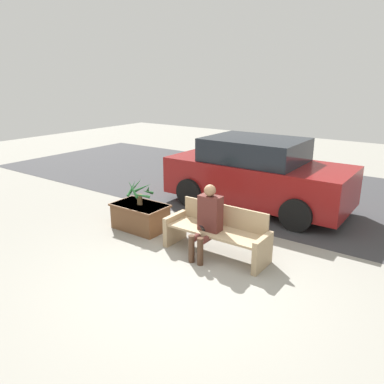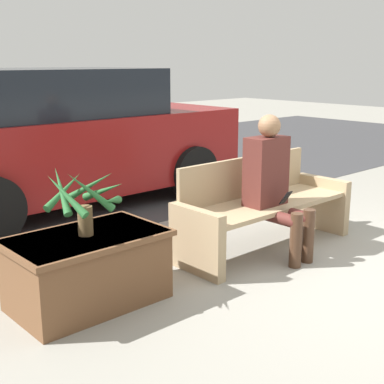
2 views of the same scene
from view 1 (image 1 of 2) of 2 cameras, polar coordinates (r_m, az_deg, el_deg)
name	(u,v)px [view 1 (image 1 of 2)]	position (r m, az deg, el deg)	size (l,w,h in m)	color
ground_plane	(191,280)	(5.82, -0.08, -13.21)	(30.00, 30.00, 0.00)	gray
road_surface	(308,195)	(10.20, 17.32, -0.46)	(20.00, 6.00, 0.01)	#38383A
bench	(217,232)	(6.47, 3.88, -6.08)	(1.85, 0.60, 0.83)	tan
person_seated	(208,219)	(6.26, 2.38, -4.08)	(0.38, 0.58, 1.26)	#51231E
planter_box	(140,216)	(7.59, -7.88, -3.60)	(1.10, 0.69, 0.52)	brown
potted_plant	(140,191)	(7.43, -7.98, 0.08)	(0.56, 0.58, 0.50)	brown
parked_car	(257,174)	(8.82, 9.83, 2.74)	(4.19, 1.98, 1.62)	maroon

